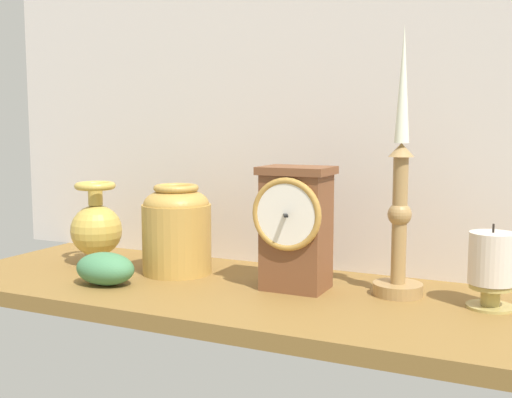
{
  "coord_description": "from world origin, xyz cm",
  "views": [
    {
      "loc": [
        43.66,
        -86.22,
        25.28
      ],
      "look_at": [
        2.78,
        0.0,
        14.0
      ],
      "focal_mm": 44.5,
      "sensor_mm": 36.0,
      "label": 1
    }
  ],
  "objects_px": {
    "candlestick_tall_left": "(400,204)",
    "brass_vase_jar": "(177,227)",
    "mantel_clock": "(295,226)",
    "pillar_candle_front": "(492,266)",
    "brass_vase_bulbous": "(96,227)"
  },
  "relations": [
    {
      "from": "mantel_clock",
      "to": "brass_vase_bulbous",
      "type": "xyz_separation_m",
      "value": [
        -0.39,
        0.01,
        -0.03
      ]
    },
    {
      "from": "brass_vase_bulbous",
      "to": "candlestick_tall_left",
      "type": "bearing_deg",
      "value": 2.59
    },
    {
      "from": "mantel_clock",
      "to": "brass_vase_jar",
      "type": "xyz_separation_m",
      "value": [
        -0.22,
        0.02,
        -0.02
      ]
    },
    {
      "from": "mantel_clock",
      "to": "pillar_candle_front",
      "type": "bearing_deg",
      "value": 4.8
    },
    {
      "from": "mantel_clock",
      "to": "brass_vase_bulbous",
      "type": "bearing_deg",
      "value": 178.39
    },
    {
      "from": "candlestick_tall_left",
      "to": "pillar_candle_front",
      "type": "distance_m",
      "value": 0.15
    },
    {
      "from": "mantel_clock",
      "to": "pillar_candle_front",
      "type": "xyz_separation_m",
      "value": [
        0.28,
        0.02,
        -0.04
      ]
    },
    {
      "from": "pillar_candle_front",
      "to": "brass_vase_jar",
      "type": "bearing_deg",
      "value": -179.06
    },
    {
      "from": "brass_vase_bulbous",
      "to": "pillar_candle_front",
      "type": "relative_size",
      "value": 1.27
    },
    {
      "from": "candlestick_tall_left",
      "to": "brass_vase_bulbous",
      "type": "xyz_separation_m",
      "value": [
        -0.54,
        -0.02,
        -0.07
      ]
    },
    {
      "from": "candlestick_tall_left",
      "to": "brass_vase_jar",
      "type": "xyz_separation_m",
      "value": [
        -0.37,
        -0.02,
        -0.06
      ]
    },
    {
      "from": "mantel_clock",
      "to": "candlestick_tall_left",
      "type": "xyz_separation_m",
      "value": [
        0.15,
        0.04,
        0.04
      ]
    },
    {
      "from": "candlestick_tall_left",
      "to": "pillar_candle_front",
      "type": "relative_size",
      "value": 3.34
    },
    {
      "from": "mantel_clock",
      "to": "pillar_candle_front",
      "type": "distance_m",
      "value": 0.29
    },
    {
      "from": "brass_vase_bulbous",
      "to": "brass_vase_jar",
      "type": "distance_m",
      "value": 0.17
    }
  ]
}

